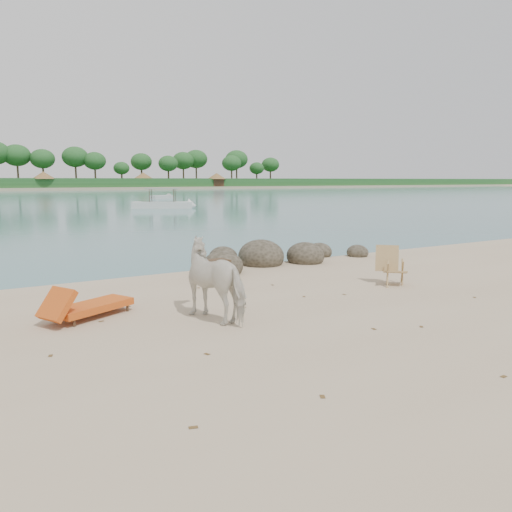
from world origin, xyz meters
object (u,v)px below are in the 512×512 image
at_px(cow, 218,280).
at_px(boulders, 270,258).
at_px(deck_chair, 395,267).
at_px(lounge_chair, 92,303).
at_px(side_table, 215,273).

bearing_deg(cow, boulders, -146.60).
bearing_deg(cow, deck_chair, 169.42).
xyz_separation_m(boulders, lounge_chair, (-6.20, -3.40, 0.09)).
distance_m(side_table, deck_chair, 4.51).
relative_size(boulders, lounge_chair, 3.30).
relative_size(side_table, deck_chair, 0.74).
bearing_deg(lounge_chair, boulders, 2.80).
bearing_deg(side_table, deck_chair, -40.64).
bearing_deg(deck_chair, cow, -131.19).
bearing_deg(lounge_chair, cow, -59.00).
distance_m(lounge_chair, deck_chair, 7.18).
bearing_deg(deck_chair, lounge_chair, -143.04).
bearing_deg(deck_chair, boulders, 146.32).
bearing_deg(deck_chair, side_table, -170.64).
relative_size(lounge_chair, deck_chair, 1.99).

